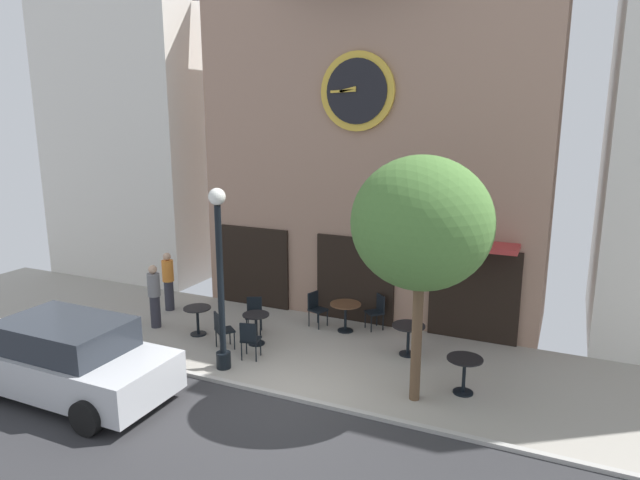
{
  "coord_description": "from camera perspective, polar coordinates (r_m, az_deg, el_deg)",
  "views": [
    {
      "loc": [
        4.68,
        -8.75,
        5.41
      ],
      "look_at": [
        -0.34,
        2.28,
        2.68
      ],
      "focal_mm": 31.21,
      "sensor_mm": 36.0,
      "label": 1
    }
  ],
  "objects": [
    {
      "name": "cafe_chair_corner",
      "position": [
        14.31,
        -6.77,
        -7.35
      ],
      "size": [
        0.53,
        0.53,
        0.9
      ],
      "color": "black",
      "rests_on": "ground_plane"
    },
    {
      "name": "cafe_table_near_curb",
      "position": [
        14.26,
        2.63,
        -7.24
      ],
      "size": [
        0.79,
        0.79,
        0.74
      ],
      "color": "black",
      "rests_on": "ground_plane"
    },
    {
      "name": "pedestrian_orange",
      "position": [
        16.25,
        -15.29,
        -4.03
      ],
      "size": [
        0.4,
        0.4,
        1.67
      ],
      "color": "#2D2D38",
      "rests_on": "ground_plane"
    },
    {
      "name": "ground_plane",
      "position": [
        10.76,
        -5.22,
        -17.7
      ],
      "size": [
        26.36,
        10.58,
        0.13
      ],
      "color": "#9E998E"
    },
    {
      "name": "neighbor_building_left",
      "position": [
        20.55,
        -17.85,
        12.55
      ],
      "size": [
        5.59,
        4.0,
        11.15
      ],
      "color": "silver",
      "rests_on": "ground_plane"
    },
    {
      "name": "pedestrian_grey",
      "position": [
        15.04,
        -16.62,
        -5.46
      ],
      "size": [
        0.4,
        0.4,
        1.67
      ],
      "color": "#2D2D38",
      "rests_on": "ground_plane"
    },
    {
      "name": "clock_building",
      "position": [
        15.48,
        5.74,
        14.01
      ],
      "size": [
        9.25,
        4.04,
        11.16
      ],
      "color": "#9E7A66",
      "rests_on": "ground_plane"
    },
    {
      "name": "parked_car_silver",
      "position": [
        12.15,
        -24.46,
        -11.02
      ],
      "size": [
        4.31,
        2.03,
        1.55
      ],
      "color": "#B7BABF",
      "rests_on": "ground_plane"
    },
    {
      "name": "cafe_table_leftmost",
      "position": [
        13.07,
        9.05,
        -9.4
      ],
      "size": [
        0.76,
        0.76,
        0.73
      ],
      "color": "black",
      "rests_on": "ground_plane"
    },
    {
      "name": "cafe_table_center_left",
      "position": [
        11.61,
        14.58,
        -12.62
      ],
      "size": [
        0.71,
        0.71,
        0.75
      ],
      "color": "black",
      "rests_on": "ground_plane"
    },
    {
      "name": "cafe_chair_mid_row",
      "position": [
        14.63,
        -0.44,
        -6.81
      ],
      "size": [
        0.5,
        0.5,
        0.9
      ],
      "color": "black",
      "rests_on": "ground_plane"
    },
    {
      "name": "cafe_chair_outer",
      "position": [
        12.77,
        -7.23,
        -9.89
      ],
      "size": [
        0.48,
        0.48,
        0.9
      ],
      "color": "black",
      "rests_on": "ground_plane"
    },
    {
      "name": "street_tree",
      "position": [
        10.25,
        10.34,
        1.61
      ],
      "size": [
        2.61,
        2.35,
        4.73
      ],
      "color": "brown",
      "rests_on": "ground_plane"
    },
    {
      "name": "street_lamp",
      "position": [
        11.96,
        -10.19,
        -4.02
      ],
      "size": [
        0.36,
        0.36,
        3.96
      ],
      "color": "black",
      "rests_on": "ground_plane"
    },
    {
      "name": "cafe_chair_near_tree",
      "position": [
        14.5,
        5.88,
        -7.06
      ],
      "size": [
        0.57,
        0.57,
        0.9
      ],
      "color": "black",
      "rests_on": "ground_plane"
    },
    {
      "name": "cafe_table_rightmost",
      "position": [
        14.39,
        -12.45,
        -7.59
      ],
      "size": [
        0.69,
        0.69,
        0.72
      ],
      "color": "black",
      "rests_on": "ground_plane"
    },
    {
      "name": "cafe_chair_left_end",
      "position": [
        13.42,
        -10.08,
        -8.85
      ],
      "size": [
        0.56,
        0.56,
        0.9
      ],
      "color": "black",
      "rests_on": "ground_plane"
    },
    {
      "name": "cafe_table_center",
      "position": [
        13.58,
        -6.57,
        -8.54
      ],
      "size": [
        0.64,
        0.64,
        0.76
      ],
      "color": "black",
      "rests_on": "ground_plane"
    }
  ]
}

